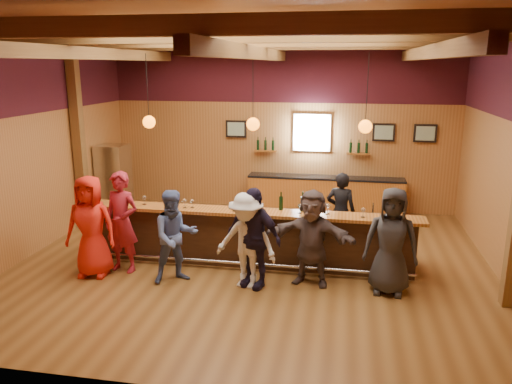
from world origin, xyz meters
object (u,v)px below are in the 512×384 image
customer_navy (253,238)px  customer_brown (312,238)px  customer_denim (175,237)px  customer_dark (391,241)px  bartender (341,212)px  customer_orange (91,226)px  customer_redvest (122,222)px  bottle_a (281,203)px  bar_counter (255,235)px  back_bar_cabinet (325,194)px  ice_bucket (255,203)px  customer_white (246,241)px  stainless_fridge (114,180)px

customer_navy → customer_brown: customer_navy is taller
customer_denim → customer_brown: bearing=-24.3°
customer_dark → bartender: (-0.85, 1.87, -0.09)m
customer_orange → customer_redvest: bearing=27.3°
customer_orange → bottle_a: (3.30, 1.05, 0.31)m
customer_redvest → bar_counter: bearing=31.9°
back_bar_cabinet → ice_bucket: bearing=-106.9°
customer_white → customer_dark: 2.42m
customer_redvest → customer_white: 2.41m
customer_orange → bottle_a: size_ratio=5.37×
customer_navy → customer_brown: size_ratio=1.04×
back_bar_cabinet → customer_orange: (-3.97, -4.79, 0.45)m
bar_counter → bottle_a: bottle_a is taller
ice_bucket → customer_redvest: bearing=-163.3°
customer_orange → customer_dark: size_ratio=1.02×
customer_denim → customer_dark: (3.68, 0.21, 0.08)m
customer_white → customer_brown: size_ratio=0.99×
stainless_fridge → customer_white: size_ratio=1.07×
customer_orange → customer_navy: 2.96m
customer_dark → bottle_a: (-1.96, 0.84, 0.33)m
back_bar_cabinet → customer_white: customer_white is taller
customer_navy → bartender: 2.48m
back_bar_cabinet → customer_redvest: size_ratio=2.12×
customer_white → bottle_a: bearing=79.4°
customer_redvest → customer_navy: bearing=5.0°
bottle_a → customer_white: bearing=-113.4°
customer_dark → ice_bucket: size_ratio=7.39×
stainless_fridge → customer_navy: bearing=-40.0°
customer_orange → customer_denim: customer_orange is taller
back_bar_cabinet → customer_navy: bearing=-102.0°
stainless_fridge → customer_brown: (5.27, -3.35, -0.05)m
customer_redvest → bartender: bearing=34.5°
customer_redvest → customer_brown: size_ratio=1.11×
back_bar_cabinet → customer_brown: customer_brown is taller
back_bar_cabinet → customer_orange: customer_orange is taller
bar_counter → bottle_a: 0.91m
customer_white → bartender: customer_white is taller
bar_counter → customer_dark: size_ratio=3.45×
customer_white → customer_dark: (2.41, 0.21, 0.07)m
ice_bucket → bar_counter: bearing=98.2°
customer_navy → bottle_a: size_ratio=5.10×
customer_orange → customer_dark: customer_orange is taller
bartender → ice_bucket: bearing=43.5°
customer_navy → bottle_a: (0.34, 0.99, 0.36)m
customer_white → customer_orange: bearing=-167.1°
stainless_fridge → customer_white: 5.56m
bar_counter → customer_orange: bearing=-156.3°
back_bar_cabinet → customer_orange: 6.24m
customer_dark → bottle_a: size_ratio=5.27×
customer_orange → customer_navy: bearing=-4.0°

